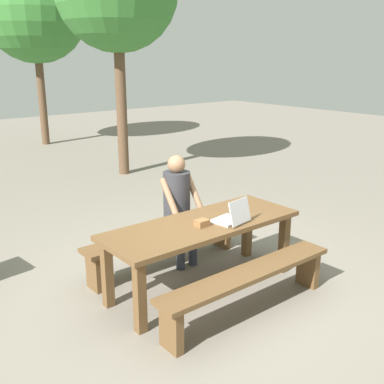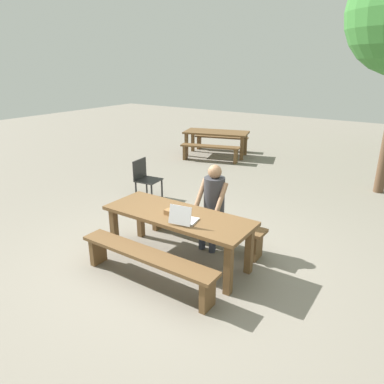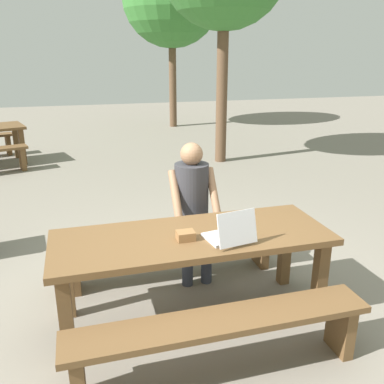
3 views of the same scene
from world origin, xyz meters
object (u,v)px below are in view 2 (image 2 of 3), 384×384
at_px(person_seated, 213,201).
at_px(picnic_table_mid, 216,135).
at_px(laptop, 183,218).
at_px(plastic_chair, 145,178).
at_px(picnic_table_front, 178,221).
at_px(small_pouch, 170,212).

bearing_deg(person_seated, picnic_table_mid, 119.82).
distance_m(laptop, plastic_chair, 2.92).
bearing_deg(laptop, picnic_table_front, -48.97).
distance_m(small_pouch, person_seated, 0.75).
bearing_deg(small_pouch, plastic_chair, 138.55).
height_order(laptop, person_seated, person_seated).
relative_size(person_seated, picnic_table_mid, 0.63).
distance_m(laptop, picnic_table_mid, 6.46).
height_order(plastic_chair, picnic_table_mid, plastic_chair).
distance_m(laptop, small_pouch, 0.33).
xyz_separation_m(plastic_chair, picnic_table_mid, (-0.65, 3.95, 0.18)).
height_order(person_seated, picnic_table_mid, person_seated).
relative_size(small_pouch, person_seated, 0.10).
xyz_separation_m(picnic_table_front, plastic_chair, (-2.01, 1.64, -0.18)).
distance_m(laptop, person_seated, 0.82).
height_order(laptop, picnic_table_mid, laptop).
bearing_deg(picnic_table_mid, person_seated, -76.75).
height_order(picnic_table_front, plastic_chair, plastic_chair).
bearing_deg(person_seated, picnic_table_front, -105.84).
xyz_separation_m(laptop, person_seated, (-0.05, 0.82, -0.04)).
bearing_deg(small_pouch, laptop, -20.64).
bearing_deg(picnic_table_front, small_pouch, -133.91).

